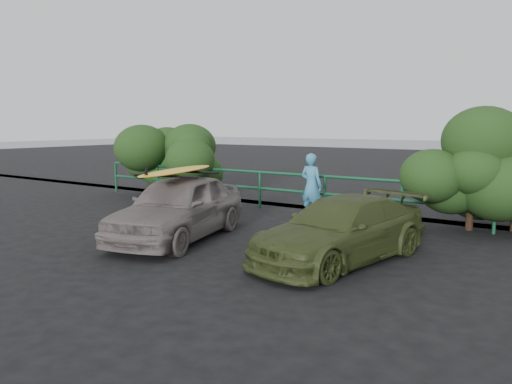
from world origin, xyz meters
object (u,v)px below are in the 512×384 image
man (311,186)px  surfboard (177,171)px  olive_vehicle (341,230)px  guardrail (291,192)px  sedan (178,207)px

man → surfboard: size_ratio=0.59×
olive_vehicle → surfboard: surfboard is taller
olive_vehicle → man: 4.04m
guardrail → surfboard: surfboard is taller
guardrail → surfboard: bearing=-93.6°
olive_vehicle → man: (-2.32, 3.29, 0.26)m
sedan → surfboard: (0.00, 0.00, 0.74)m
guardrail → olive_vehicle: size_ratio=3.75×
guardrail → surfboard: size_ratio=5.08×
sedan → olive_vehicle: sedan is taller
sedan → surfboard: surfboard is taller
olive_vehicle → surfboard: 3.56m
man → surfboard: (-1.13, -3.62, 0.59)m
sedan → guardrail: bearing=72.2°
olive_vehicle → man: bearing=137.2°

